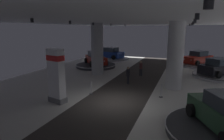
% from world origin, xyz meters
% --- Properties ---
extents(ground, '(24.00, 44.00, 0.06)m').
position_xyz_m(ground, '(0.00, 0.00, -0.02)').
color(ground, silver).
extents(ceiling_with_spotlights, '(24.00, 44.00, 0.39)m').
position_xyz_m(ceiling_with_spotlights, '(0.00, -0.00, 5.55)').
color(ceiling_with_spotlights, silver).
extents(column_left, '(1.30, 1.30, 5.50)m').
position_xyz_m(column_left, '(-4.55, 7.25, 2.75)').
color(column_left, '#ADADB2').
rests_on(column_left, ground).
extents(column_right, '(1.31, 1.31, 5.50)m').
position_xyz_m(column_right, '(3.64, 4.70, 2.75)').
color(column_right, silver).
rests_on(column_right, ground).
extents(brand_sign_pylon, '(1.38, 0.92, 3.64)m').
position_xyz_m(brand_sign_pylon, '(-3.51, -1.39, 1.89)').
color(brand_sign_pylon, slate).
rests_on(brand_sign_pylon, ground).
extents(display_platform_deep_right, '(5.32, 5.32, 0.31)m').
position_xyz_m(display_platform_deep_right, '(5.96, 16.41, 0.17)').
color(display_platform_deep_right, silver).
rests_on(display_platform_deep_right, ground).
extents(display_car_deep_right, '(3.96, 4.44, 1.71)m').
position_xyz_m(display_car_deep_right, '(5.98, 16.43, 1.07)').
color(display_car_deep_right, maroon).
rests_on(display_car_deep_right, display_platform_deep_right).
extents(display_platform_far_left, '(5.18, 5.18, 0.36)m').
position_xyz_m(display_platform_far_left, '(-6.46, 10.83, 0.20)').
color(display_platform_far_left, '#333338').
rests_on(display_platform_far_left, ground).
extents(display_car_far_left, '(4.12, 4.35, 1.71)m').
position_xyz_m(display_car_far_left, '(-6.48, 10.85, 1.12)').
color(display_car_far_left, maroon).
rests_on(display_car_far_left, display_platform_far_left).
extents(display_platform_deep_left, '(5.84, 5.84, 0.32)m').
position_xyz_m(display_platform_deep_left, '(-6.80, 16.94, 0.18)').
color(display_platform_deep_left, silver).
rests_on(display_platform_deep_left, ground).
extents(display_car_deep_left, '(4.55, 3.21, 1.71)m').
position_xyz_m(display_car_deep_left, '(-6.78, 16.93, 1.08)').
color(display_car_deep_left, navy).
rests_on(display_car_deep_left, display_platform_deep_left).
extents(display_platform_far_right, '(4.92, 4.92, 0.31)m').
position_xyz_m(display_platform_far_right, '(7.64, 10.18, 0.17)').
color(display_platform_far_right, '#B7B7BC').
rests_on(display_platform_far_right, ground).
extents(display_car_far_right, '(4.09, 4.37, 1.71)m').
position_xyz_m(display_car_far_right, '(7.62, 10.16, 1.08)').
color(display_car_far_right, black).
rests_on(display_car_far_right, display_platform_far_right).
extents(visitor_walking_near, '(0.32, 0.32, 1.59)m').
position_xyz_m(visitor_walking_near, '(-0.29, 4.59, 0.91)').
color(visitor_walking_near, black).
rests_on(visitor_walking_near, ground).
extents(visitor_walking_far, '(0.32, 0.32, 1.59)m').
position_xyz_m(visitor_walking_far, '(0.09, 8.12, 0.91)').
color(visitor_walking_far, black).
rests_on(visitor_walking_far, ground).
extents(stanchion_a, '(0.28, 0.28, 1.01)m').
position_xyz_m(stanchion_a, '(2.95, 2.07, 0.37)').
color(stanchion_a, '#333338').
rests_on(stanchion_a, ground).
extents(stanchion_b, '(0.28, 0.28, 1.01)m').
position_xyz_m(stanchion_b, '(-2.13, 0.89, 0.37)').
color(stanchion_b, '#333338').
rests_on(stanchion_b, ground).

